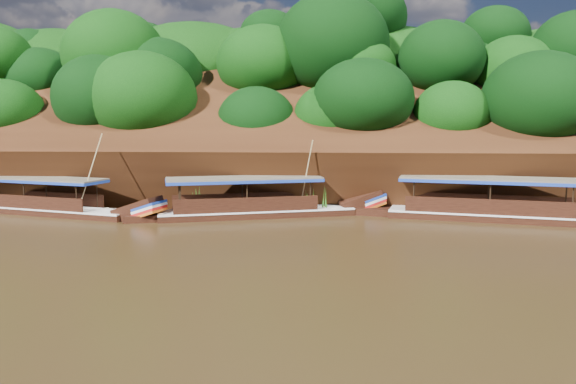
# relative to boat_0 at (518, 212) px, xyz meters

# --- Properties ---
(ground) EXTENTS (160.00, 160.00, 0.00)m
(ground) POSITION_rel_boat_0_xyz_m (-12.87, -7.14, -0.55)
(ground) COLOR black
(ground) RESTS_ON ground
(riverbank) EXTENTS (120.00, 30.06, 19.40)m
(riverbank) POSITION_rel_boat_0_xyz_m (-12.89, 15.58, 1.34)
(riverbank) COLOR black
(riverbank) RESTS_ON ground
(boat_0) EXTENTS (14.92, 5.27, 6.57)m
(boat_0) POSITION_rel_boat_0_xyz_m (0.00, 0.00, 0.00)
(boat_0) COLOR black
(boat_0) RESTS_ON ground
(boat_1) EXTENTS (13.44, 5.69, 4.91)m
(boat_1) POSITION_rel_boat_0_xyz_m (-14.05, 0.79, -0.02)
(boat_1) COLOR black
(boat_1) RESTS_ON ground
(boat_2) EXTENTS (13.78, 5.51, 5.26)m
(boat_2) POSITION_rel_boat_0_xyz_m (-26.82, 0.52, -0.05)
(boat_2) COLOR black
(boat_2) RESTS_ON ground
(reeds) EXTENTS (47.53, 2.52, 2.16)m
(reeds) POSITION_rel_boat_0_xyz_m (-15.50, 2.41, 0.37)
(reeds) COLOR #32741D
(reeds) RESTS_ON ground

